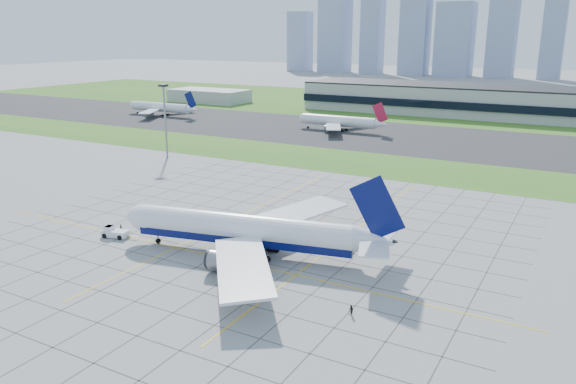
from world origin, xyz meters
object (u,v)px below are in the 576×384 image
object	(u,v)px
crew_far	(351,311)
distant_jet_1	(340,121)
pushback_tug	(114,232)
crew_near	(121,228)
light_mast	(165,112)
distant_jet_0	(161,107)
airliner	(247,231)

from	to	relation	value
crew_far	distant_jet_1	distance (m)	173.79
pushback_tug	crew_near	world-z (taller)	pushback_tug
light_mast	crew_near	bearing A→B (deg)	-56.59
distant_jet_0	crew_far	bearing A→B (deg)	-41.65
pushback_tug	crew_near	size ratio (longest dim) A/B	5.33
distant_jet_0	crew_near	bearing A→B (deg)	-51.30
airliner	distant_jet_0	bearing A→B (deg)	124.50
pushback_tug	crew_near	xyz separation A→B (m)	(-1.47, 3.44, -0.24)
light_mast	crew_far	world-z (taller)	light_mast
light_mast	pushback_tug	xyz separation A→B (m)	(44.37, -68.48, -15.15)
distant_jet_0	distant_jet_1	bearing A→B (deg)	0.40
light_mast	crew_far	size ratio (longest dim) A/B	14.80
crew_near	distant_jet_0	world-z (taller)	distant_jet_0
crew_far	distant_jet_0	bearing A→B (deg)	174.68
crew_near	pushback_tug	bearing A→B (deg)	-124.37
pushback_tug	distant_jet_1	distance (m)	150.86
light_mast	distant_jet_1	bearing A→B (deg)	69.63
airliner	light_mast	bearing A→B (deg)	128.46
crew_far	pushback_tug	bearing A→B (deg)	-151.28
distant_jet_0	distant_jet_1	xyz separation A→B (m)	(104.40, 0.74, -0.00)
crew_near	distant_jet_0	xyz separation A→B (m)	(-116.97, 145.99, 3.69)
crew_far	distant_jet_1	xyz separation A→B (m)	(-72.36, 157.96, 3.62)
airliner	crew_far	bearing A→B (deg)	-37.12
crew_near	distant_jet_1	size ratio (longest dim) A/B	0.04
crew_far	distant_jet_1	size ratio (longest dim) A/B	0.04
light_mast	pushback_tug	bearing A→B (deg)	-57.06
pushback_tug	crew_far	bearing A→B (deg)	-19.10
airliner	pushback_tug	world-z (taller)	airliner
airliner	crew_near	bearing A→B (deg)	172.41
crew_far	airliner	bearing A→B (deg)	-169.31
distant_jet_1	crew_near	bearing A→B (deg)	-85.10
crew_near	crew_far	distance (m)	60.83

